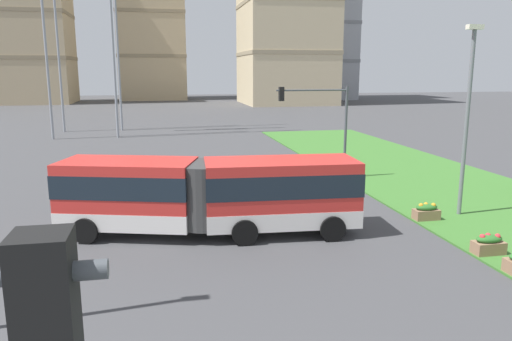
% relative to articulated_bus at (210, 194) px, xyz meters
% --- Properties ---
extents(articulated_bus, '(12.03, 4.56, 3.00)m').
position_rel_articulated_bus_xyz_m(articulated_bus, '(0.00, 0.00, 0.00)').
color(articulated_bus, red).
rests_on(articulated_bus, ground).
extents(car_grey_wagon, '(4.51, 2.26, 1.58)m').
position_rel_articulated_bus_xyz_m(car_grey_wagon, '(-4.27, 9.20, -0.90)').
color(car_grey_wagon, slate).
rests_on(car_grey_wagon, ground).
extents(flower_planter_3, '(1.10, 0.56, 0.74)m').
position_rel_articulated_bus_xyz_m(flower_planter_3, '(9.41, -4.35, -1.23)').
color(flower_planter_3, '#937051').
rests_on(flower_planter_3, grass_median).
extents(flower_planter_4, '(1.10, 0.56, 0.74)m').
position_rel_articulated_bus_xyz_m(flower_planter_4, '(9.41, -0.19, -1.23)').
color(flower_planter_4, '#937051').
rests_on(flower_planter_4, grass_median).
extents(traffic_light_far_right, '(4.34, 0.28, 5.54)m').
position_rel_articulated_bus_xyz_m(traffic_light_far_right, '(7.52, 8.50, 2.23)').
color(traffic_light_far_right, '#474C51').
rests_on(traffic_light_far_right, ground).
extents(streetlight_median, '(0.70, 0.28, 8.36)m').
position_rel_articulated_bus_xyz_m(streetlight_median, '(11.31, 0.26, 2.96)').
color(streetlight_median, slate).
rests_on(streetlight_median, ground).
extents(apartment_tower_eastcentre, '(21.51, 16.17, 40.74)m').
position_rel_articulated_bus_xyz_m(apartment_tower_eastcentre, '(31.18, 91.77, 18.74)').
color(apartment_tower_eastcentre, '#9EA3AD').
rests_on(apartment_tower_eastcentre, ground).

